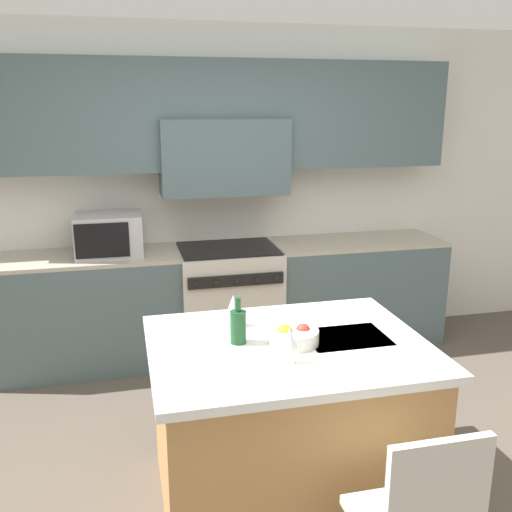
% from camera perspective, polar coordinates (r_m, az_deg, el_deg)
% --- Properties ---
extents(ground_plane, '(10.00, 10.00, 0.00)m').
position_cam_1_polar(ground_plane, '(3.34, 4.08, -23.18)').
color(ground_plane, brown).
extents(back_cabinetry, '(10.00, 0.46, 2.70)m').
position_cam_1_polar(back_cabinetry, '(4.80, -3.54, 9.47)').
color(back_cabinetry, silver).
rests_on(back_cabinetry, ground_plane).
extents(back_counter, '(3.74, 0.62, 0.92)m').
position_cam_1_polar(back_counter, '(4.81, -2.81, -4.48)').
color(back_counter, '#4C6066').
rests_on(back_counter, ground_plane).
extents(range_stove, '(0.81, 0.70, 0.93)m').
position_cam_1_polar(range_stove, '(4.79, -2.77, -4.54)').
color(range_stove, beige).
rests_on(range_stove, ground_plane).
extents(microwave, '(0.50, 0.42, 0.32)m').
position_cam_1_polar(microwave, '(4.57, -14.51, 2.11)').
color(microwave, '#B7B7BC').
rests_on(microwave, back_counter).
extents(kitchen_island, '(1.41, 1.10, 0.89)m').
position_cam_1_polar(kitchen_island, '(3.14, 3.12, -16.02)').
color(kitchen_island, '#B7844C').
rests_on(kitchen_island, ground_plane).
extents(wine_bottle, '(0.08, 0.08, 0.24)m').
position_cam_1_polar(wine_bottle, '(2.90, -1.80, -6.99)').
color(wine_bottle, '#194723').
rests_on(wine_bottle, kitchen_island).
extents(wine_glass_near, '(0.07, 0.07, 0.18)m').
position_cam_1_polar(wine_glass_near, '(2.68, 3.38, -8.26)').
color(wine_glass_near, white).
rests_on(wine_glass_near, kitchen_island).
extents(wine_glass_far, '(0.07, 0.07, 0.18)m').
position_cam_1_polar(wine_glass_far, '(3.10, -2.28, -4.91)').
color(wine_glass_far, white).
rests_on(wine_glass_far, kitchen_island).
extents(fruit_bowl, '(0.25, 0.25, 0.10)m').
position_cam_1_polar(fruit_bowl, '(2.91, 3.78, -7.96)').
color(fruit_bowl, silver).
rests_on(fruit_bowl, kitchen_island).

